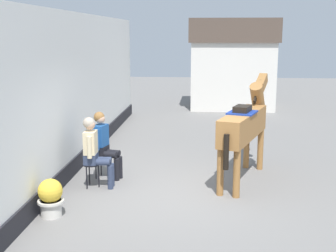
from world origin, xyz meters
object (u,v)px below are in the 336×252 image
at_px(seated_visitor_far, 104,141).
at_px(flower_planter_near, 51,197).
at_px(saddled_horse_center, 245,124).
at_px(seated_visitor_near, 94,149).

bearing_deg(seated_visitor_far, flower_planter_near, -101.44).
relative_size(seated_visitor_far, saddled_horse_center, 0.48).
height_order(seated_visitor_near, seated_visitor_far, same).
bearing_deg(seated_visitor_far, saddled_horse_center, 2.85).
distance_m(seated_visitor_far, flower_planter_near, 2.18).
xyz_separation_m(saddled_horse_center, flower_planter_near, (-3.29, -2.24, -0.82)).
relative_size(seated_visitor_near, seated_visitor_far, 1.00).
bearing_deg(flower_planter_near, seated_visitor_near, 76.03).
height_order(seated_visitor_far, flower_planter_near, seated_visitor_far).
distance_m(seated_visitor_near, seated_visitor_far, 0.60).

